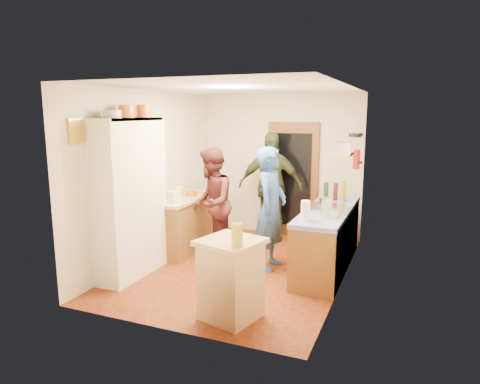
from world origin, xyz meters
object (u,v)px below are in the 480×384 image
Objects in this scene: person_hob at (272,209)px; right_counter_base at (328,240)px; island_base at (231,281)px; person_back at (271,186)px; person_left at (214,203)px; hutch_body at (131,198)px.

right_counter_base is at bearing -64.11° from person_hob.
right_counter_base is 0.95m from person_hob.
island_base is (-0.69, -1.99, 0.01)m from right_counter_base.
person_back reaches higher than right_counter_base.
person_back is at bearing 136.21° from person_left.
right_counter_base is 2.10m from island_base.
person_hob is 1.05m from person_left.
hutch_body is 2.69m from person_back.
person_back reaches higher than person_left.
person_hob is (1.75, 0.96, -0.20)m from hutch_body.
person_hob is 1.03× the size of person_left.
person_back is (0.55, 1.22, 0.10)m from person_left.
hutch_body reaches higher than person_left.
hutch_body is 1.23× the size of person_hob.
hutch_body is 2.01m from person_hob.
island_base is at bearing -109.23° from right_counter_base.
person_back reaches higher than island_base.
person_back is (1.26, 2.37, -0.13)m from hutch_body.
hutch_body is at bearing 120.39° from person_hob.
person_left is 0.90× the size of person_back.
person_hob reaches higher than person_left.
right_counter_base is at bearing 70.77° from island_base.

